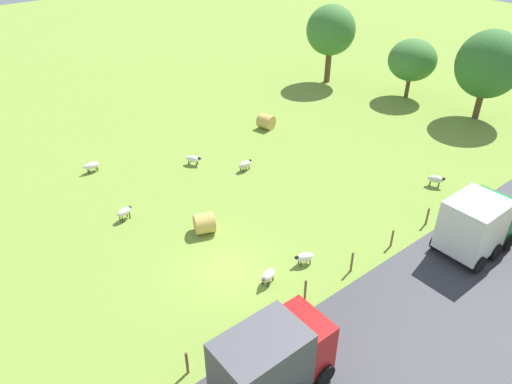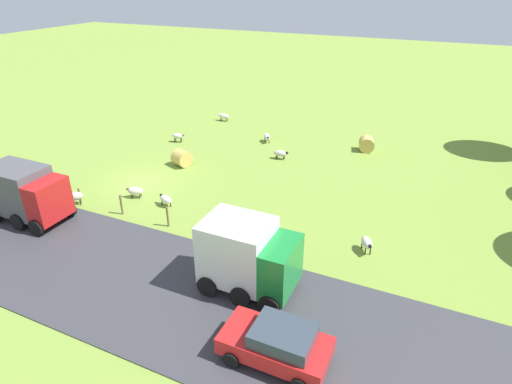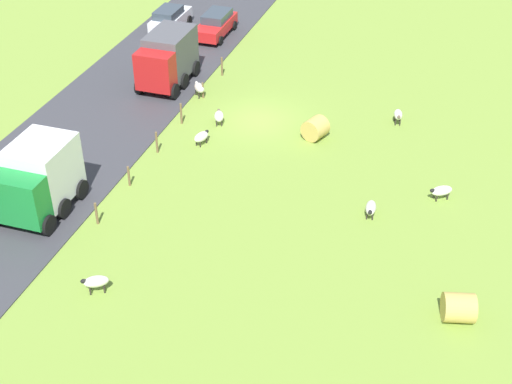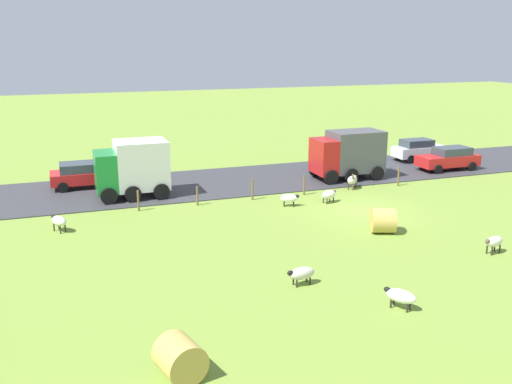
% 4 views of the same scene
% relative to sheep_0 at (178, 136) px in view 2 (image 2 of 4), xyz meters
% --- Properties ---
extents(ground_plane, '(160.00, 160.00, 0.00)m').
position_rel_sheep_0_xyz_m(ground_plane, '(7.63, 2.16, -0.54)').
color(ground_plane, olive).
extents(road_strip, '(8.00, 80.00, 0.06)m').
position_rel_sheep_0_xyz_m(road_strip, '(16.43, 2.16, -0.51)').
color(road_strip, '#38383D').
rests_on(road_strip, ground_plane).
extents(sheep_0, '(0.67, 1.15, 0.78)m').
position_rel_sheep_0_xyz_m(sheep_0, '(0.00, 0.00, 0.00)').
color(sheep_0, silver).
rests_on(sheep_0, ground_plane).
extents(sheep_1, '(0.79, 1.14, 0.72)m').
position_rel_sheep_0_xyz_m(sheep_1, '(9.81, 5.68, -0.08)').
color(sheep_1, white).
rests_on(sheep_1, ground_plane).
extents(sheep_2, '(1.17, 1.02, 0.73)m').
position_rel_sheep_0_xyz_m(sheep_2, '(-3.20, 6.92, -0.06)').
color(sheep_2, white).
rests_on(sheep_2, ground_plane).
extents(sheep_3, '(1.06, 1.09, 0.85)m').
position_rel_sheep_0_xyz_m(sheep_3, '(12.05, 0.39, 0.03)').
color(sheep_3, beige).
rests_on(sheep_3, ground_plane).
extents(sheep_4, '(1.15, 0.95, 0.80)m').
position_rel_sheep_0_xyz_m(sheep_4, '(9.54, 18.10, 0.00)').
color(sheep_4, silver).
rests_on(sheep_4, ground_plane).
extents(sheep_5, '(0.59, 1.20, 0.71)m').
position_rel_sheep_0_xyz_m(sheep_5, '(-0.20, 9.38, -0.08)').
color(sheep_5, beige).
rests_on(sheep_5, ground_plane).
extents(sheep_6, '(0.84, 1.15, 0.74)m').
position_rel_sheep_0_xyz_m(sheep_6, '(9.71, 3.23, -0.06)').
color(sheep_6, silver).
rests_on(sheep_6, ground_plane).
extents(sheep_7, '(0.52, 1.20, 0.74)m').
position_rel_sheep_0_xyz_m(sheep_7, '(-6.82, 0.75, -0.06)').
color(sheep_7, silver).
rests_on(sheep_7, ground_plane).
extents(hay_bale_0, '(1.54, 1.50, 1.22)m').
position_rel_sheep_0_xyz_m(hay_bale_0, '(4.09, 3.10, 0.06)').
color(hay_bale_0, tan).
rests_on(hay_bale_0, ground_plane).
extents(hay_bale_1, '(1.48, 1.46, 1.19)m').
position_rel_sheep_0_xyz_m(hay_bale_1, '(-4.74, 15.09, 0.05)').
color(hay_bale_1, tan).
rests_on(hay_bale_1, ground_plane).
extents(fence_post_0, '(0.12, 0.12, 1.24)m').
position_rel_sheep_0_xyz_m(fence_post_0, '(11.76, -2.81, 0.08)').
color(fence_post_0, brown).
rests_on(fence_post_0, ground_plane).
extents(fence_post_1, '(0.12, 0.12, 1.02)m').
position_rel_sheep_0_xyz_m(fence_post_1, '(11.76, 0.53, -0.03)').
color(fence_post_1, brown).
rests_on(fence_post_1, ground_plane).
extents(fence_post_2, '(0.12, 0.12, 1.28)m').
position_rel_sheep_0_xyz_m(fence_post_2, '(11.76, 3.87, 0.10)').
color(fence_post_2, brown).
rests_on(fence_post_2, ground_plane).
extents(fence_post_3, '(0.12, 0.12, 1.25)m').
position_rel_sheep_0_xyz_m(fence_post_3, '(11.76, 7.21, 0.08)').
color(fence_post_3, brown).
rests_on(fence_post_3, ground_plane).
extents(fence_post_4, '(0.12, 0.12, 1.11)m').
position_rel_sheep_0_xyz_m(fence_post_4, '(11.76, 10.56, 0.01)').
color(fence_post_4, brown).
rests_on(fence_post_4, ground_plane).
extents(fence_post_5, '(0.12, 0.12, 1.16)m').
position_rel_sheep_0_xyz_m(fence_post_5, '(11.76, 13.90, 0.04)').
color(fence_post_5, brown).
rests_on(fence_post_5, ground_plane).
extents(truck_1, '(2.81, 4.21, 3.36)m').
position_rel_sheep_0_xyz_m(truck_1, '(14.71, 13.73, 1.29)').
color(truck_1, '#197F33').
rests_on(truck_1, road_strip).
extents(truck_2, '(2.60, 4.70, 3.22)m').
position_rel_sheep_0_xyz_m(truck_2, '(14.48, -0.57, 1.24)').
color(truck_2, '#B21919').
rests_on(truck_2, road_strip).
extents(car_0, '(2.22, 4.07, 1.59)m').
position_rel_sheep_0_xyz_m(car_0, '(18.03, 16.53, 0.34)').
color(car_0, red).
rests_on(car_0, road_strip).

